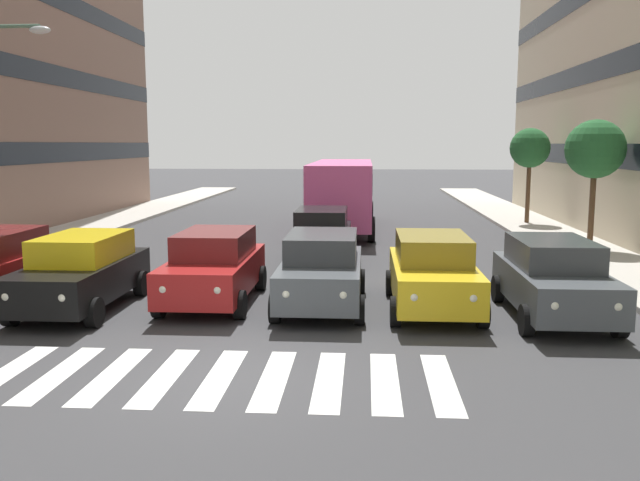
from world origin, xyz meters
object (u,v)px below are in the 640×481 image
(car_2, at_px, (322,270))
(car_3, at_px, (214,266))
(car_4, at_px, (81,272))
(car_row2_0, at_px, (321,235))
(car_0, at_px, (553,278))
(street_tree_2, at_px, (595,150))
(bus_behind_traffic, at_px, (343,188))
(car_1, at_px, (432,272))
(street_tree_3, at_px, (530,149))

(car_2, height_order, car_3, same)
(car_4, relative_size, car_row2_0, 1.00)
(car_0, bearing_deg, car_row2_0, -49.58)
(car_row2_0, distance_m, street_tree_2, 10.07)
(car_0, height_order, car_2, same)
(car_2, height_order, bus_behind_traffic, bus_behind_traffic)
(car_4, bearing_deg, car_1, -176.33)
(car_1, relative_size, street_tree_3, 1.02)
(car_2, bearing_deg, car_0, 173.11)
(car_4, bearing_deg, bus_behind_traffic, -110.47)
(car_row2_0, xyz_separation_m, bus_behind_traffic, (-0.40, -8.26, 0.97))
(street_tree_3, bearing_deg, car_0, 78.48)
(car_2, distance_m, bus_behind_traffic, 14.15)
(bus_behind_traffic, relative_size, street_tree_2, 2.34)
(bus_behind_traffic, bearing_deg, car_0, 109.16)
(car_4, relative_size, street_tree_2, 0.99)
(street_tree_3, bearing_deg, bus_behind_traffic, 13.80)
(car_4, bearing_deg, car_row2_0, -128.21)
(car_1, bearing_deg, car_3, -4.00)
(car_1, xyz_separation_m, car_3, (5.16, -0.36, 0.00))
(car_2, xyz_separation_m, car_4, (5.50, 0.62, 0.00))
(bus_behind_traffic, relative_size, street_tree_3, 2.41)
(car_row2_0, bearing_deg, car_3, 68.49)
(car_0, relative_size, car_2, 1.00)
(car_0, relative_size, car_3, 1.00)
(car_3, height_order, street_tree_3, street_tree_3)
(car_3, relative_size, bus_behind_traffic, 0.42)
(car_0, xyz_separation_m, car_2, (5.12, -0.62, 0.00))
(street_tree_2, bearing_deg, car_2, 43.75)
(car_4, xyz_separation_m, street_tree_3, (-14.05, -16.84, 2.68))
(car_0, height_order, car_row2_0, same)
(car_2, relative_size, car_3, 1.00)
(car_4, height_order, street_tree_3, street_tree_3)
(bus_behind_traffic, bearing_deg, car_4, 69.53)
(street_tree_3, bearing_deg, street_tree_2, 92.76)
(car_row2_0, bearing_deg, street_tree_3, -130.83)
(car_2, xyz_separation_m, street_tree_3, (-8.55, -16.22, 2.68))
(car_0, height_order, car_1, same)
(car_1, distance_m, bus_behind_traffic, 14.48)
(car_2, relative_size, street_tree_3, 1.02)
(car_1, xyz_separation_m, car_2, (2.55, -0.10, 0.00))
(car_4, bearing_deg, car_3, -163.15)
(car_row2_0, height_order, bus_behind_traffic, bus_behind_traffic)
(car_3, bearing_deg, car_2, 174.39)
(car_3, relative_size, street_tree_3, 1.02)
(bus_behind_traffic, bearing_deg, car_2, 90.00)
(car_2, xyz_separation_m, car_3, (2.61, -0.26, 0.00))
(bus_behind_traffic, bearing_deg, car_1, 100.17)
(car_3, bearing_deg, car_row2_0, -111.51)
(car_4, xyz_separation_m, bus_behind_traffic, (-5.50, -14.74, 0.97))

